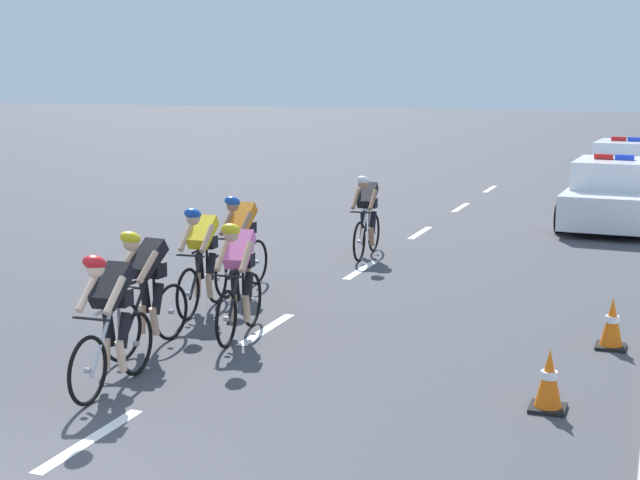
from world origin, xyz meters
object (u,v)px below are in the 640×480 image
object	(u,v)px
cyclist_third	(239,277)
cyclist_sixth	(367,214)
traffic_cone_mid	(549,380)
cyclist_fourth	(202,257)
cyclist_lead	(110,319)
police_car_nearest	(612,195)
traffic_cone_near	(612,324)
police_car_second	(626,169)
cyclist_fifth	(241,241)
cyclist_second	(146,288)

from	to	relation	value
cyclist_third	cyclist_sixth	size ratio (longest dim) A/B	1.00
traffic_cone_mid	cyclist_fourth	bearing A→B (deg)	156.24
cyclist_lead	traffic_cone_mid	size ratio (longest dim) A/B	2.69
cyclist_fourth	traffic_cone_mid	size ratio (longest dim) A/B	2.69
police_car_nearest	traffic_cone_mid	size ratio (longest dim) A/B	6.98
cyclist_third	cyclist_sixth	bearing A→B (deg)	91.04
cyclist_sixth	traffic_cone_mid	distance (m)	8.04
cyclist_sixth	traffic_cone_near	bearing A→B (deg)	-43.82
cyclist_third	police_car_second	bearing A→B (deg)	76.89
cyclist_lead	traffic_cone_near	world-z (taller)	cyclist_lead
cyclist_lead	cyclist_third	xyz separation A→B (m)	(0.39, 2.30, 0.00)
cyclist_third	cyclist_fourth	size ratio (longest dim) A/B	1.00
cyclist_fifth	cyclist_third	bearing A→B (deg)	-65.10
cyclist_fourth	police_car_nearest	xyz separation A→B (m)	(4.96, 9.88, -0.11)
cyclist_fourth	cyclist_fifth	distance (m)	1.31
cyclist_lead	cyclist_fourth	size ratio (longest dim) A/B	1.00
cyclist_fourth	cyclist_third	bearing A→B (deg)	-43.02
police_car_nearest	cyclist_lead	bearing A→B (deg)	-108.11
police_car_nearest	traffic_cone_mid	xyz separation A→B (m)	(0.14, -12.12, -0.37)
cyclist_lead	traffic_cone_near	size ratio (longest dim) A/B	2.69
cyclist_fourth	traffic_cone_near	bearing A→B (deg)	2.06
traffic_cone_near	traffic_cone_mid	bearing A→B (deg)	-100.60
police_car_second	cyclist_fourth	bearing A→B (deg)	-107.42
cyclist_third	cyclist_fifth	world-z (taller)	same
cyclist_fourth	traffic_cone_near	distance (m)	5.58
cyclist_lead	cyclist_third	bearing A→B (deg)	80.29
cyclist_second	traffic_cone_near	bearing A→B (deg)	21.76
cyclist_sixth	police_car_nearest	world-z (taller)	police_car_nearest
cyclist_second	cyclist_fifth	xyz separation A→B (m)	(-0.27, 3.23, 0.00)
cyclist_sixth	cyclist_third	bearing A→B (deg)	-88.96
cyclist_lead	traffic_cone_mid	bearing A→B (deg)	13.08
cyclist_second	cyclist_third	xyz separation A→B (m)	(0.79, 0.94, 0.00)
cyclist_sixth	traffic_cone_mid	xyz separation A→B (m)	(4.15, -6.87, -0.48)
cyclist_fourth	traffic_cone_mid	bearing A→B (deg)	-23.76
cyclist_sixth	traffic_cone_mid	bearing A→B (deg)	-58.84
cyclist_third	cyclist_fourth	xyz separation A→B (m)	(-1.05, 0.98, 0.00)
cyclist_lead	cyclist_fifth	distance (m)	4.64
cyclist_second	cyclist_third	size ratio (longest dim) A/B	1.00
cyclist_lead	police_car_nearest	size ratio (longest dim) A/B	0.39
cyclist_sixth	cyclist_fifth	bearing A→B (deg)	-106.19
cyclist_second	police_car_nearest	xyz separation A→B (m)	(4.70, 11.80, -0.11)
cyclist_second	cyclist_fourth	world-z (taller)	same
traffic_cone_near	traffic_cone_mid	world-z (taller)	same
cyclist_fourth	police_car_second	world-z (taller)	police_car_second
cyclist_fifth	traffic_cone_mid	size ratio (longest dim) A/B	2.69
cyclist_fifth	traffic_cone_mid	world-z (taller)	cyclist_fifth
cyclist_second	cyclist_sixth	world-z (taller)	same
cyclist_sixth	traffic_cone_mid	size ratio (longest dim) A/B	2.69
cyclist_lead	police_car_second	size ratio (longest dim) A/B	0.38
police_car_nearest	traffic_cone_near	bearing A→B (deg)	-86.47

